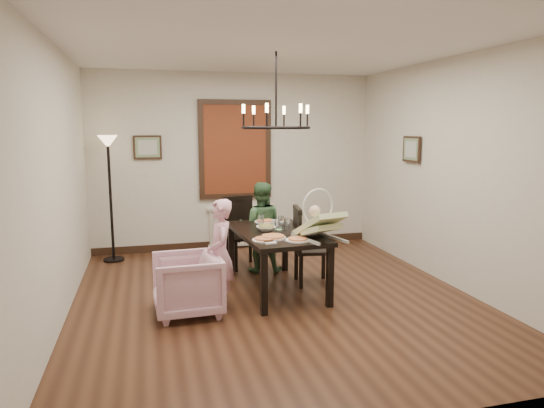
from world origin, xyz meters
name	(u,v)px	position (x,y,z in m)	size (l,w,h in m)	color
room_shell	(267,175)	(0.00, 0.37, 1.40)	(4.51, 5.00, 2.81)	#4F2D1B
dining_table	(276,238)	(0.09, 0.29, 0.65)	(0.98, 1.61, 0.73)	black
chair_far	(243,232)	(-0.10, 1.35, 0.50)	(0.44, 0.44, 1.00)	black
chair_right	(313,245)	(0.60, 0.40, 0.50)	(0.44, 0.44, 0.99)	black
armchair	(187,284)	(-1.01, -0.20, 0.32)	(0.69, 0.71, 0.64)	#EBB4CF
elderly_woman	(221,264)	(-0.65, -0.14, 0.50)	(0.36, 0.24, 1.00)	#EBA5BB
seated_man	(261,235)	(0.09, 1.09, 0.51)	(0.50, 0.39, 1.02)	#385F38
baby_bouncer	(319,222)	(0.43, -0.26, 0.92)	(0.43, 0.60, 0.39)	beige
salad_bowl	(266,228)	(-0.03, 0.33, 0.76)	(0.27, 0.27, 0.07)	white
pizza_platter	(273,237)	(-0.05, -0.10, 0.75)	(0.29, 0.29, 0.04)	tan
drinking_glass	(287,224)	(0.23, 0.30, 0.81)	(0.08, 0.08, 0.15)	silver
window_blinds	(235,150)	(0.00, 2.46, 1.60)	(1.00, 0.03, 1.40)	maroon
radiator	(236,226)	(0.00, 2.48, 0.35)	(0.92, 0.12, 0.62)	silver
picture_back	(148,147)	(-1.35, 2.47, 1.65)	(0.42, 0.03, 0.36)	black
picture_right	(412,149)	(2.21, 0.90, 1.65)	(0.42, 0.03, 0.36)	black
floor_lamp	(111,200)	(-1.90, 2.15, 0.90)	(0.30, 0.30, 1.80)	black
chandelier	(276,128)	(0.09, 0.29, 1.95)	(0.80, 0.80, 0.04)	black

